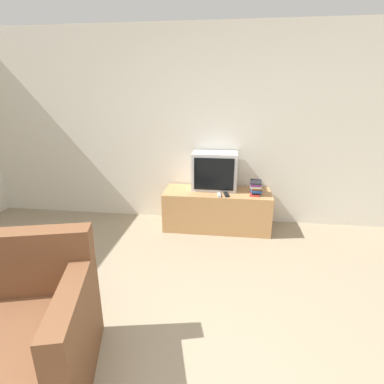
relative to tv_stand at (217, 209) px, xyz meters
name	(u,v)px	position (x,y,z in m)	size (l,w,h in m)	color
wall_back	(193,128)	(-0.37, 0.32, 1.04)	(9.00, 0.06, 2.60)	silver
tv_stand	(217,209)	(0.00, 0.00, 0.00)	(1.41, 0.54, 0.52)	tan
television	(215,171)	(-0.05, 0.10, 0.51)	(0.59, 0.35, 0.50)	silver
book_stack	(256,188)	(0.49, -0.08, 0.35)	(0.16, 0.22, 0.18)	#B72D28
remote_on_stand	(219,195)	(0.03, -0.18, 0.27)	(0.06, 0.17, 0.02)	#B7B7B7
remote_secondary	(226,194)	(0.12, -0.16, 0.27)	(0.08, 0.16, 0.02)	black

